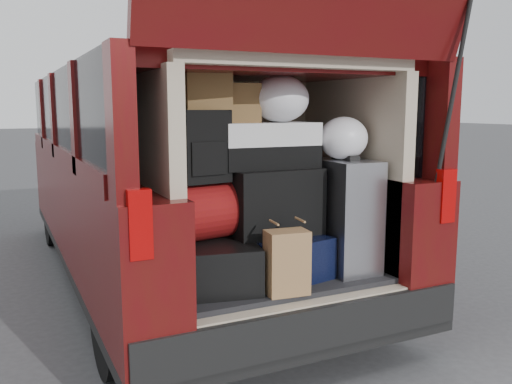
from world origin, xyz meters
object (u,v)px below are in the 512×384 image
black_soft_case (273,201)px  black_hardshell (211,261)px  navy_hardshell (275,254)px  red_duffel (210,210)px  kraft_bag (287,262)px  silver_roller (344,215)px  backpack (203,146)px  twotone_duffel (266,145)px

black_soft_case → black_hardshell: bearing=179.2°
navy_hardshell → red_duffel: red_duffel is taller
navy_hardshell → kraft_bag: (-0.10, -0.31, 0.05)m
kraft_bag → silver_roller: bearing=31.3°
black_hardshell → red_duffel: red_duffel is taller
red_duffel → black_soft_case: bearing=-14.3°
silver_roller → kraft_bag: bearing=-153.5°
backpack → twotone_duffel: bearing=1.0°
kraft_bag → backpack: bearing=142.3°
backpack → twotone_duffel: backpack is taller
twotone_duffel → navy_hardshell: bearing=-72.0°
red_duffel → backpack: (-0.06, -0.04, 0.35)m
black_hardshell → navy_hardshell: bearing=8.9°
black_soft_case → twotone_duffel: (-0.02, 0.06, 0.32)m
black_hardshell → twotone_duffel: bearing=21.0°
navy_hardshell → red_duffel: bearing=161.1°
silver_roller → backpack: 0.95m
silver_roller → red_duffel: silver_roller is taller
black_soft_case → backpack: size_ratio=1.38×
black_hardshell → navy_hardshell: black_hardshell is taller
silver_roller → backpack: bearing=176.0°
kraft_bag → twotone_duffel: size_ratio=0.58×
navy_hardshell → kraft_bag: kraft_bag is taller
twotone_duffel → red_duffel: bearing=-174.1°
black_hardshell → black_soft_case: (0.38, 0.01, 0.30)m
navy_hardshell → twotone_duffel: 0.63m
navy_hardshell → silver_roller: 0.47m
red_duffel → twotone_duffel: twotone_duffel is taller
red_duffel → backpack: bearing=-152.6°
black_soft_case → twotone_duffel: size_ratio=0.92×
black_hardshell → backpack: backpack is taller
navy_hardshell → twotone_duffel: (-0.02, 0.08, 0.63)m
twotone_duffel → black_soft_case: bearing=-72.5°
black_soft_case → backpack: bearing=-179.9°
kraft_bag → twotone_duffel: 0.70m
red_duffel → kraft_bag: bearing=-62.8°
black_soft_case → silver_roller: bearing=-14.8°
black_soft_case → backpack: backpack is taller
kraft_bag → backpack: 0.75m
navy_hardshell → black_soft_case: 0.31m
red_duffel → backpack: 0.36m
silver_roller → twotone_duffel: size_ratio=1.15×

